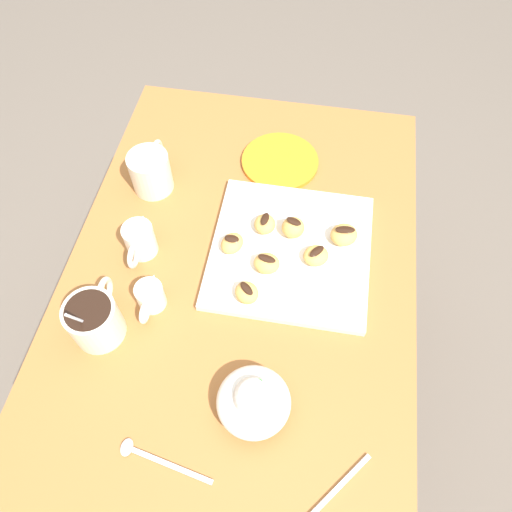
# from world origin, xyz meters

# --- Properties ---
(ground_plane) EXTENTS (8.00, 8.00, 0.00)m
(ground_plane) POSITION_xyz_m (0.00, 0.00, 0.00)
(ground_plane) COLOR #665B51
(dining_table) EXTENTS (1.00, 0.69, 0.72)m
(dining_table) POSITION_xyz_m (0.00, 0.00, 0.57)
(dining_table) COLOR #A36633
(dining_table) RESTS_ON ground_plane
(pastry_plate_square) EXTENTS (0.31, 0.31, 0.02)m
(pastry_plate_square) POSITION_xyz_m (0.05, -0.09, 0.73)
(pastry_plate_square) COLOR white
(pastry_plate_square) RESTS_ON dining_table
(coffee_mug_cream_left) EXTENTS (0.13, 0.09, 0.14)m
(coffee_mug_cream_left) POSITION_xyz_m (-0.17, 0.23, 0.77)
(coffee_mug_cream_left) COLOR silver
(coffee_mug_cream_left) RESTS_ON dining_table
(coffee_mug_cream_right) EXTENTS (0.13, 0.09, 0.09)m
(coffee_mug_cream_right) POSITION_xyz_m (0.18, 0.23, 0.77)
(coffee_mug_cream_right) COLOR silver
(coffee_mug_cream_right) RESTS_ON dining_table
(cream_pitcher_white) EXTENTS (0.10, 0.06, 0.07)m
(cream_pitcher_white) POSITION_xyz_m (0.01, 0.20, 0.76)
(cream_pitcher_white) COLOR white
(cream_pitcher_white) RESTS_ON dining_table
(ice_cream_bowl) EXTENTS (0.12, 0.12, 0.09)m
(ice_cream_bowl) POSITION_xyz_m (-0.27, -0.07, 0.76)
(ice_cream_bowl) COLOR white
(ice_cream_bowl) RESTS_ON dining_table
(chocolate_sauce_pitcher) EXTENTS (0.09, 0.05, 0.06)m
(chocolate_sauce_pitcher) POSITION_xyz_m (-0.10, 0.15, 0.75)
(chocolate_sauce_pitcher) COLOR white
(chocolate_sauce_pitcher) RESTS_ON dining_table
(saucer_orange_left) EXTENTS (0.17, 0.17, 0.01)m
(saucer_orange_left) POSITION_xyz_m (0.29, -0.04, 0.72)
(saucer_orange_left) COLOR orange
(saucer_orange_left) RESTS_ON dining_table
(loose_spoon_near_saucer) EXTENTS (0.05, 0.16, 0.01)m
(loose_spoon_near_saucer) POSITION_xyz_m (-0.37, 0.07, 0.72)
(loose_spoon_near_saucer) COLOR silver
(loose_spoon_near_saucer) RESTS_ON dining_table
(loose_spoon_by_plate) EXTENTS (0.13, 0.11, 0.01)m
(loose_spoon_by_plate) POSITION_xyz_m (-0.39, -0.20, 0.72)
(loose_spoon_by_plate) COLOR silver
(loose_spoon_by_plate) RESTS_ON dining_table
(beignet_0) EXTENTS (0.06, 0.06, 0.03)m
(beignet_0) POSITION_xyz_m (-0.07, -0.03, 0.75)
(beignet_0) COLOR #DBA351
(beignet_0) RESTS_ON pastry_plate_square
(chocolate_drizzle_0) EXTENTS (0.03, 0.03, 0.00)m
(chocolate_drizzle_0) POSITION_xyz_m (-0.07, -0.03, 0.76)
(chocolate_drizzle_0) COLOR black
(chocolate_drizzle_0) RESTS_ON beignet_0
(beignet_1) EXTENTS (0.05, 0.04, 0.03)m
(beignet_1) POSITION_xyz_m (0.09, -0.03, 0.75)
(beignet_1) COLOR #DBA351
(beignet_1) RESTS_ON pastry_plate_square
(chocolate_drizzle_1) EXTENTS (0.03, 0.02, 0.00)m
(chocolate_drizzle_1) POSITION_xyz_m (0.09, -0.03, 0.77)
(chocolate_drizzle_1) COLOR black
(chocolate_drizzle_1) RESTS_ON beignet_1
(beignet_2) EXTENTS (0.07, 0.07, 0.03)m
(beignet_2) POSITION_xyz_m (0.09, -0.19, 0.75)
(beignet_2) COLOR #DBA351
(beignet_2) RESTS_ON pastry_plate_square
(chocolate_drizzle_2) EXTENTS (0.02, 0.04, 0.00)m
(chocolate_drizzle_2) POSITION_xyz_m (0.09, -0.19, 0.77)
(chocolate_drizzle_2) COLOR black
(chocolate_drizzle_2) RESTS_ON beignet_2
(beignet_3) EXTENTS (0.06, 0.06, 0.03)m
(beignet_3) POSITION_xyz_m (0.04, 0.02, 0.75)
(beignet_3) COLOR #DBA351
(beignet_3) RESTS_ON pastry_plate_square
(chocolate_drizzle_3) EXTENTS (0.02, 0.03, 0.00)m
(chocolate_drizzle_3) POSITION_xyz_m (0.04, 0.02, 0.76)
(chocolate_drizzle_3) COLOR black
(chocolate_drizzle_3) RESTS_ON beignet_3
(beignet_4) EXTENTS (0.06, 0.06, 0.04)m
(beignet_4) POSITION_xyz_m (0.09, -0.09, 0.75)
(beignet_4) COLOR #DBA351
(beignet_4) RESTS_ON pastry_plate_square
(chocolate_drizzle_4) EXTENTS (0.03, 0.04, 0.00)m
(chocolate_drizzle_4) POSITION_xyz_m (0.09, -0.09, 0.77)
(chocolate_drizzle_4) COLOR black
(chocolate_drizzle_4) RESTS_ON beignet_4
(beignet_5) EXTENTS (0.05, 0.05, 0.03)m
(beignet_5) POSITION_xyz_m (-0.00, -0.05, 0.75)
(beignet_5) COLOR #DBA351
(beignet_5) RESTS_ON pastry_plate_square
(chocolate_drizzle_5) EXTENTS (0.02, 0.04, 0.00)m
(chocolate_drizzle_5) POSITION_xyz_m (-0.00, -0.05, 0.77)
(chocolate_drizzle_5) COLOR black
(chocolate_drizzle_5) RESTS_ON beignet_5
(beignet_6) EXTENTS (0.06, 0.07, 0.03)m
(beignet_6) POSITION_xyz_m (0.03, -0.14, 0.75)
(beignet_6) COLOR #DBA351
(beignet_6) RESTS_ON pastry_plate_square
(chocolate_drizzle_6) EXTENTS (0.04, 0.03, 0.00)m
(chocolate_drizzle_6) POSITION_xyz_m (0.03, -0.14, 0.76)
(chocolate_drizzle_6) COLOR black
(chocolate_drizzle_6) RESTS_ON beignet_6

